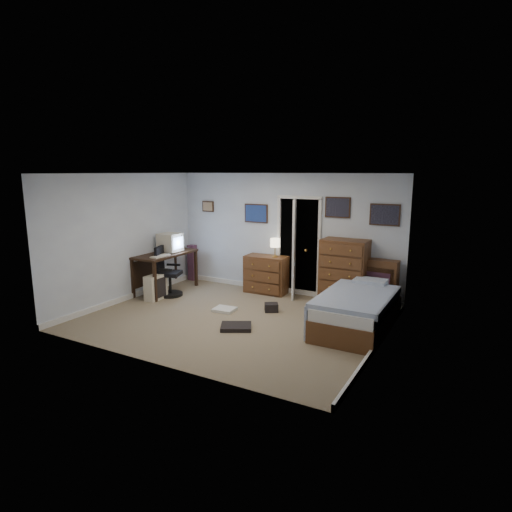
{
  "coord_description": "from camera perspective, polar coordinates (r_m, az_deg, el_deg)",
  "views": [
    {
      "loc": [
        3.77,
        -6.02,
        2.53
      ],
      "look_at": [
        0.27,
        0.3,
        1.1
      ],
      "focal_mm": 30.0,
      "sensor_mm": 36.0,
      "label": 1
    }
  ],
  "objects": [
    {
      "name": "office_chair",
      "position": [
        9.01,
        -11.75,
        -2.72
      ],
      "size": [
        0.63,
        0.63,
        1.03
      ],
      "rotation": [
        0.0,
        0.0,
        0.34
      ],
      "color": "black",
      "rests_on": "floor"
    },
    {
      "name": "keyboard",
      "position": [
        8.84,
        -12.64,
        -0.0
      ],
      "size": [
        0.18,
        0.45,
        0.03
      ],
      "primitive_type": "cube",
      "rotation": [
        0.0,
        0.0,
        0.02
      ],
      "color": "beige",
      "rests_on": "computer_desk"
    },
    {
      "name": "table_lamp",
      "position": [
        8.82,
        2.56,
        1.69
      ],
      "size": [
        0.21,
        0.21,
        0.39
      ],
      "rotation": [
        0.0,
        0.0,
        0.05
      ],
      "color": "gold",
      "rests_on": "low_dresser"
    },
    {
      "name": "crt_monitor",
      "position": [
        9.28,
        -11.38,
        1.79
      ],
      "size": [
        0.44,
        0.41,
        0.4
      ],
      "rotation": [
        0.0,
        0.0,
        0.02
      ],
      "color": "beige",
      "rests_on": "computer_desk"
    },
    {
      "name": "doorway",
      "position": [
        9.1,
        6.42,
        1.47
      ],
      "size": [
        0.96,
        1.12,
        2.05
      ],
      "color": "black",
      "rests_on": "floor"
    },
    {
      "name": "tall_dresser",
      "position": [
        8.34,
        11.66,
        -2.16
      ],
      "size": [
        0.87,
        0.51,
        1.27
      ],
      "primitive_type": "cube",
      "rotation": [
        0.0,
        0.0,
        -0.0
      ],
      "color": "brown",
      "rests_on": "floor"
    },
    {
      "name": "computer_desk",
      "position": [
        9.32,
        -12.46,
        -0.73
      ],
      "size": [
        0.7,
        1.47,
        0.84
      ],
      "rotation": [
        0.0,
        0.0,
        0.02
      ],
      "color": "black",
      "rests_on": "floor"
    },
    {
      "name": "pc_tower",
      "position": [
        8.82,
        -13.22,
        -4.07
      ],
      "size": [
        0.24,
        0.47,
        0.5
      ],
      "rotation": [
        0.0,
        0.0,
        0.02
      ],
      "color": "beige",
      "rests_on": "floor"
    },
    {
      "name": "wall_posters",
      "position": [
        8.65,
        7.14,
        5.92
      ],
      "size": [
        4.38,
        0.04,
        0.6
      ],
      "color": "#331E11",
      "rests_on": "floor"
    },
    {
      "name": "headboard_bookcase",
      "position": [
        8.36,
        14.87,
        -3.28
      ],
      "size": [
        1.04,
        0.31,
        0.93
      ],
      "rotation": [
        0.0,
        0.0,
        -0.05
      ],
      "color": "brown",
      "rests_on": "floor"
    },
    {
      "name": "bed",
      "position": [
        7.22,
        13.31,
        -7.0
      ],
      "size": [
        1.09,
        2.02,
        0.66
      ],
      "rotation": [
        0.0,
        0.0,
        0.0
      ],
      "color": "brown",
      "rests_on": "floor"
    },
    {
      "name": "floor",
      "position": [
        7.54,
        -2.96,
        -8.49
      ],
      "size": [
        5.0,
        4.0,
        0.02
      ],
      "primitive_type": "cube",
      "color": "#84765B",
      "rests_on": "ground"
    },
    {
      "name": "low_dresser",
      "position": [
        9.05,
        1.39,
        -2.45
      ],
      "size": [
        0.91,
        0.49,
        0.79
      ],
      "primitive_type": "cube",
      "rotation": [
        0.0,
        0.0,
        0.05
      ],
      "color": "brown",
      "rests_on": "floor"
    },
    {
      "name": "floor_clutter",
      "position": [
        7.54,
        -1.74,
        -8.06
      ],
      "size": [
        1.18,
        1.5,
        0.15
      ],
      "rotation": [
        0.0,
        0.0,
        0.42
      ],
      "color": "silver",
      "rests_on": "floor"
    },
    {
      "name": "media_stack",
      "position": [
        10.2,
        -8.48,
        -0.87
      ],
      "size": [
        0.17,
        0.17,
        0.84
      ],
      "primitive_type": "cube",
      "rotation": [
        0.0,
        0.0,
        0.04
      ],
      "color": "maroon",
      "rests_on": "floor"
    }
  ]
}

